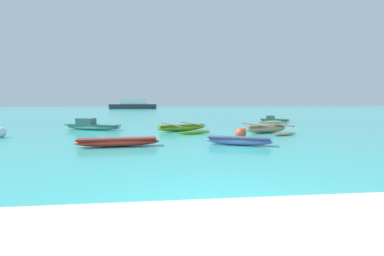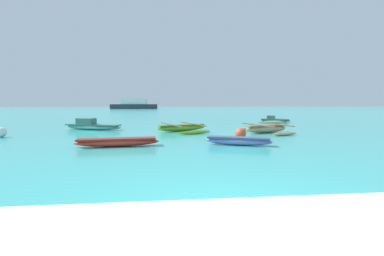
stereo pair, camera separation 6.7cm
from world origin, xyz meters
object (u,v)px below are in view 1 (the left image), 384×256
(mooring_buoy_0, at_px, (1,132))
(moored_boat_3, at_px, (266,129))
(moored_boat_1, at_px, (274,120))
(moored_boat_4, at_px, (239,140))
(moored_boat_0, at_px, (92,126))
(moored_boat_5, at_px, (118,142))
(mooring_buoy_1, at_px, (241,133))
(distant_ferry, at_px, (133,105))
(moored_boat_2, at_px, (182,128))

(mooring_buoy_0, bearing_deg, moored_boat_3, 2.66)
(moored_boat_1, relative_size, moored_boat_4, 1.51)
(moored_boat_0, bearing_deg, moored_boat_1, 40.30)
(moored_boat_5, xyz_separation_m, mooring_buoy_1, (5.72, 1.67, 0.08))
(moored_boat_5, relative_size, distant_ferry, 0.25)
(moored_boat_2, xyz_separation_m, moored_boat_4, (2.05, -5.75, -0.02))
(moored_boat_4, bearing_deg, mooring_buoy_1, 91.45)
(moored_boat_2, xyz_separation_m, distant_ferry, (-10.65, 63.44, 1.03))
(moored_boat_4, height_order, distant_ferry, distant_ferry)
(moored_boat_5, bearing_deg, distant_ferry, 91.64)
(moored_boat_0, bearing_deg, moored_boat_5, -47.02)
(moored_boat_1, bearing_deg, mooring_buoy_1, -96.93)
(moored_boat_0, relative_size, distant_ferry, 0.30)
(moored_boat_2, bearing_deg, distant_ferry, 79.71)
(distant_ferry, bearing_deg, moored_boat_4, -79.59)
(moored_boat_5, distance_m, mooring_buoy_0, 7.42)
(mooring_buoy_0, bearing_deg, moored_boat_1, 25.91)
(moored_boat_0, distance_m, moored_boat_2, 6.14)
(moored_boat_2, xyz_separation_m, mooring_buoy_1, (2.71, -3.89, 0.05))
(moored_boat_3, distance_m, moored_boat_4, 5.25)
(moored_boat_2, relative_size, moored_boat_5, 1.26)
(mooring_buoy_1, bearing_deg, moored_boat_1, 59.21)
(moored_boat_4, height_order, mooring_buoy_0, mooring_buoy_0)
(moored_boat_1, height_order, moored_boat_5, moored_boat_1)
(moored_boat_3, relative_size, moored_boat_5, 1.05)
(moored_boat_2, relative_size, moored_boat_3, 1.20)
(moored_boat_2, height_order, moored_boat_3, moored_boat_3)
(mooring_buoy_1, distance_m, distant_ferry, 68.66)
(moored_boat_2, relative_size, mooring_buoy_1, 7.95)
(moored_boat_0, relative_size, moored_boat_2, 0.96)
(moored_boat_2, relative_size, mooring_buoy_0, 8.08)
(mooring_buoy_0, bearing_deg, mooring_buoy_1, -8.27)
(moored_boat_0, xyz_separation_m, moored_boat_3, (11.01, -2.86, -0.02))
(moored_boat_5, xyz_separation_m, distant_ferry, (-7.64, 69.01, 1.05))
(moored_boat_0, height_order, distant_ferry, distant_ferry)
(moored_boat_4, relative_size, mooring_buoy_0, 5.26)
(moored_boat_0, xyz_separation_m, mooring_buoy_0, (-3.61, -3.54, -0.00))
(moored_boat_3, height_order, moored_boat_4, moored_boat_3)
(moored_boat_0, bearing_deg, mooring_buoy_0, -115.45)
(mooring_buoy_1, bearing_deg, mooring_buoy_0, 171.73)
(moored_boat_4, distance_m, mooring_buoy_0, 12.19)
(moored_boat_5, bearing_deg, moored_boat_3, 22.54)
(moored_boat_5, height_order, mooring_buoy_0, mooring_buoy_0)
(moored_boat_4, height_order, moored_boat_5, moored_boat_4)
(moored_boat_2, distance_m, distant_ferry, 64.34)
(moored_boat_2, xyz_separation_m, mooring_buoy_0, (-9.58, -2.11, 0.05))
(moored_boat_0, height_order, moored_boat_4, moored_boat_0)
(moored_boat_1, xyz_separation_m, moored_boat_2, (-9.21, -7.02, 0.02))
(moored_boat_1, distance_m, distant_ferry, 59.83)
(mooring_buoy_1, bearing_deg, moored_boat_5, -163.70)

